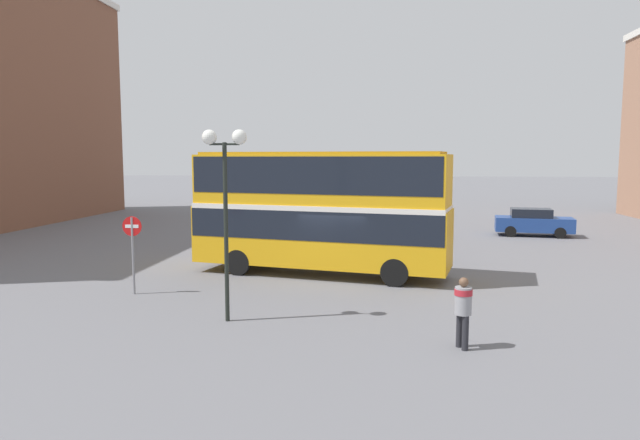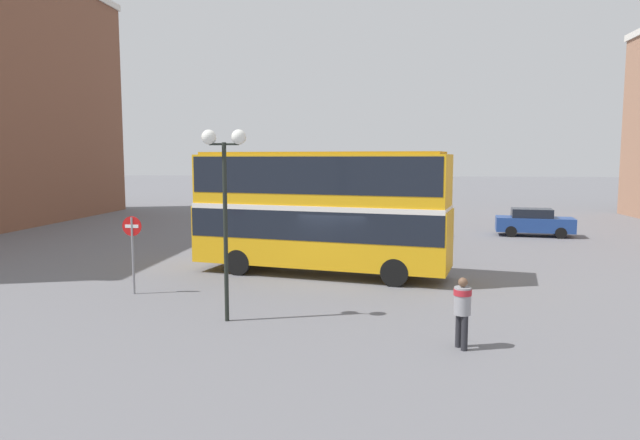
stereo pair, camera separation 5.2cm
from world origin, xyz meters
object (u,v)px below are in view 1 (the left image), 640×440
at_px(parked_car_kerb_near, 401,221).
at_px(parked_car_kerb_far, 533,222).
at_px(no_entry_sign, 133,242).
at_px(double_decker_bus, 320,205).
at_px(street_lamp_twin_globe, 225,170).
at_px(pedestrian_foreground, 463,305).

relative_size(parked_car_kerb_near, parked_car_kerb_far, 1.03).
distance_m(parked_car_kerb_near, no_entry_sign, 18.75).
relative_size(double_decker_bus, no_entry_sign, 3.90).
bearing_deg(street_lamp_twin_globe, parked_car_kerb_near, 74.08).
height_order(parked_car_kerb_near, parked_car_kerb_far, parked_car_kerb_far).
xyz_separation_m(parked_car_kerb_far, street_lamp_twin_globe, (-13.11, -19.14, 3.44)).
bearing_deg(no_entry_sign, street_lamp_twin_globe, -34.65).
bearing_deg(parked_car_kerb_far, parked_car_kerb_near, -170.37).
relative_size(double_decker_bus, parked_car_kerb_far, 2.27).
distance_m(street_lamp_twin_globe, no_entry_sign, 5.47).
bearing_deg(double_decker_bus, pedestrian_foreground, -49.99).
relative_size(pedestrian_foreground, parked_car_kerb_far, 0.38).
relative_size(double_decker_bus, parked_car_kerb_near, 2.20).
bearing_deg(parked_car_kerb_near, no_entry_sign, 58.16).
relative_size(parked_car_kerb_far, street_lamp_twin_globe, 0.85).
bearing_deg(double_decker_bus, street_lamp_twin_globe, -93.51).
height_order(street_lamp_twin_globe, no_entry_sign, street_lamp_twin_globe).
bearing_deg(parked_car_kerb_near, street_lamp_twin_globe, 72.44).
relative_size(parked_car_kerb_far, no_entry_sign, 1.72).
xyz_separation_m(parked_car_kerb_near, street_lamp_twin_globe, (-5.41, -18.96, 3.48)).
xyz_separation_m(double_decker_bus, street_lamp_twin_globe, (-1.88, -6.68, 1.51)).
bearing_deg(no_entry_sign, parked_car_kerb_near, 59.80).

